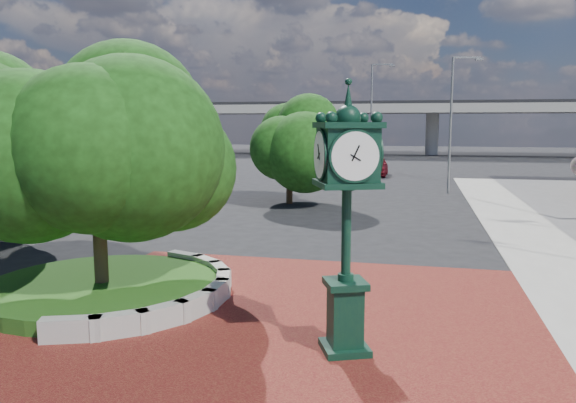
{
  "coord_description": "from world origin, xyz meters",
  "views": [
    {
      "loc": [
        3.05,
        -12.95,
        4.58
      ],
      "look_at": [
        -0.28,
        1.5,
        2.49
      ],
      "focal_mm": 35.0,
      "sensor_mm": 36.0,
      "label": 1
    }
  ],
  "objects_px": {
    "street_lamp_near": "(454,114)",
    "street_lamp_far": "(374,107)",
    "post_clock": "(347,209)",
    "parked_car": "(376,166)"
  },
  "relations": [
    {
      "from": "street_lamp_near",
      "to": "street_lamp_far",
      "type": "xyz_separation_m",
      "value": [
        -6.64,
        19.98,
        0.98
      ]
    },
    {
      "from": "post_clock",
      "to": "street_lamp_far",
      "type": "relative_size",
      "value": 0.51
    },
    {
      "from": "street_lamp_far",
      "to": "parked_car",
      "type": "bearing_deg",
      "value": -83.86
    },
    {
      "from": "parked_car",
      "to": "street_lamp_near",
      "type": "xyz_separation_m",
      "value": [
        5.71,
        -11.35,
        4.27
      ]
    },
    {
      "from": "post_clock",
      "to": "street_lamp_near",
      "type": "height_order",
      "value": "street_lamp_near"
    },
    {
      "from": "post_clock",
      "to": "street_lamp_near",
      "type": "bearing_deg",
      "value": 82.58
    },
    {
      "from": "parked_car",
      "to": "street_lamp_far",
      "type": "xyz_separation_m",
      "value": [
        -0.93,
        8.62,
        5.25
      ]
    },
    {
      "from": "street_lamp_near",
      "to": "street_lamp_far",
      "type": "relative_size",
      "value": 0.84
    },
    {
      "from": "parked_car",
      "to": "street_lamp_far",
      "type": "distance_m",
      "value": 10.14
    },
    {
      "from": "post_clock",
      "to": "street_lamp_far",
      "type": "height_order",
      "value": "street_lamp_far"
    }
  ]
}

